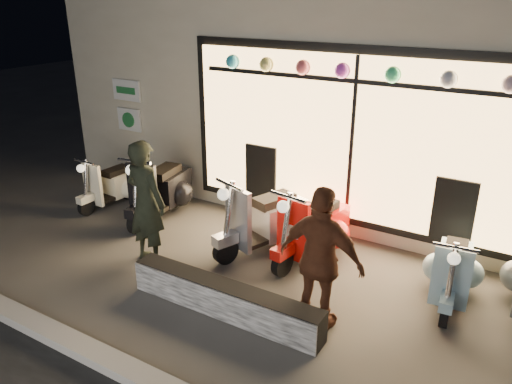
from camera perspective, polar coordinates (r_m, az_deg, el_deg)
ground at (r=6.68m, az=-2.59°, el=-10.08°), size 40.00×40.00×0.00m
kerb at (r=5.42m, az=-14.97°, el=-18.90°), size 40.00×0.25×0.12m
shop_building at (r=10.28m, az=13.10°, el=13.40°), size 10.20×6.23×4.20m
graffiti_barrier at (r=5.98m, az=-3.61°, el=-12.09°), size 2.49×0.28×0.40m
scooter_silver at (r=7.32m, az=1.71°, el=-3.02°), size 0.87×1.56×1.13m
scooter_red at (r=7.16m, az=6.94°, el=-3.90°), size 0.65×1.53×1.09m
scooter_black at (r=8.55m, az=-10.52°, el=0.44°), size 0.67×1.60×1.13m
scooter_cream at (r=9.21m, az=-15.77°, el=0.95°), size 0.44×1.27×0.91m
scooter_blue at (r=6.65m, az=21.58°, el=-8.12°), size 0.51×1.33×0.95m
man at (r=6.92m, az=-12.45°, el=-1.20°), size 0.67×0.47×1.76m
woman at (r=5.48m, az=7.45°, el=-7.76°), size 1.01×0.46×1.69m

